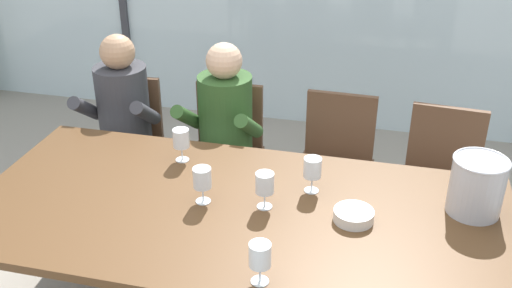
% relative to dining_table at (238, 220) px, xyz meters
% --- Properties ---
extents(ground, '(14.00, 14.00, 0.00)m').
position_rel_dining_table_xyz_m(ground, '(0.00, 1.00, -0.71)').
color(ground, '#9E9384').
extents(dining_table, '(2.43, 1.17, 0.77)m').
position_rel_dining_table_xyz_m(dining_table, '(0.00, 0.00, 0.00)').
color(dining_table, brown).
rests_on(dining_table, ground).
extents(chair_near_curtain, '(0.48, 0.48, 0.90)m').
position_rel_dining_table_xyz_m(chair_near_curtain, '(-1.01, 0.97, -0.18)').
color(chair_near_curtain, brown).
rests_on(chair_near_curtain, ground).
extents(chair_left_of_center, '(0.45, 0.45, 0.90)m').
position_rel_dining_table_xyz_m(chair_left_of_center, '(-0.35, 1.01, -0.18)').
color(chair_left_of_center, brown).
rests_on(chair_left_of_center, ground).
extents(chair_center, '(0.45, 0.45, 0.90)m').
position_rel_dining_table_xyz_m(chair_center, '(0.33, 1.02, -0.18)').
color(chair_center, brown).
rests_on(chair_center, ground).
extents(chair_right_of_center, '(0.48, 0.48, 0.90)m').
position_rel_dining_table_xyz_m(chair_right_of_center, '(0.94, 0.97, -0.18)').
color(chair_right_of_center, brown).
rests_on(chair_right_of_center, ground).
extents(person_charcoal_jacket, '(0.48, 0.62, 1.22)m').
position_rel_dining_table_xyz_m(person_charcoal_jacket, '(-0.98, 0.85, -0.00)').
color(person_charcoal_jacket, '#38383D').
rests_on(person_charcoal_jacket, ground).
extents(person_olive_shirt, '(0.48, 0.63, 1.22)m').
position_rel_dining_table_xyz_m(person_olive_shirt, '(-0.34, 0.85, -0.00)').
color(person_olive_shirt, '#2D5123').
rests_on(person_olive_shirt, ground).
extents(ice_bucket_primary, '(0.24, 0.24, 0.26)m').
position_rel_dining_table_xyz_m(ice_bucket_primary, '(1.02, 0.23, 0.20)').
color(ice_bucket_primary, '#B7B7BC').
rests_on(ice_bucket_primary, dining_table).
extents(tasting_bowl, '(0.18, 0.18, 0.05)m').
position_rel_dining_table_xyz_m(tasting_bowl, '(0.51, 0.04, 0.09)').
color(tasting_bowl, silver).
rests_on(tasting_bowl, dining_table).
extents(wine_glass_by_left_taster, '(0.08, 0.08, 0.17)m').
position_rel_dining_table_xyz_m(wine_glass_by_left_taster, '(0.21, -0.45, 0.19)').
color(wine_glass_by_left_taster, silver).
rests_on(wine_glass_by_left_taster, dining_table).
extents(wine_glass_near_bucket, '(0.08, 0.08, 0.17)m').
position_rel_dining_table_xyz_m(wine_glass_near_bucket, '(-0.17, 0.02, 0.18)').
color(wine_glass_near_bucket, silver).
rests_on(wine_glass_near_bucket, dining_table).
extents(wine_glass_center_pour, '(0.08, 0.08, 0.17)m').
position_rel_dining_table_xyz_m(wine_glass_center_pour, '(-0.39, 0.37, 0.19)').
color(wine_glass_center_pour, silver).
rests_on(wine_glass_center_pour, dining_table).
extents(wine_glass_by_right_taster, '(0.08, 0.08, 0.17)m').
position_rel_dining_table_xyz_m(wine_glass_by_right_taster, '(0.11, 0.05, 0.18)').
color(wine_glass_by_right_taster, silver).
rests_on(wine_glass_by_right_taster, dining_table).
extents(wine_glass_spare_empty, '(0.08, 0.08, 0.17)m').
position_rel_dining_table_xyz_m(wine_glass_spare_empty, '(0.30, 0.23, 0.18)').
color(wine_glass_spare_empty, silver).
rests_on(wine_glass_spare_empty, dining_table).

